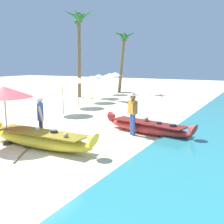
% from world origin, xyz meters
% --- Properties ---
extents(ground_plane, '(80.00, 80.00, 0.00)m').
position_xyz_m(ground_plane, '(0.00, 0.00, 0.00)').
color(ground_plane, beige).
extents(boat_yellow_foreground, '(4.46, 0.86, 0.86)m').
position_xyz_m(boat_yellow_foreground, '(0.41, -0.08, 0.30)').
color(boat_yellow_foreground, yellow).
rests_on(boat_yellow_foreground, ground).
extents(boat_red_midground, '(4.11, 1.55, 0.77)m').
position_xyz_m(boat_red_midground, '(2.90, 3.42, 0.26)').
color(boat_red_midground, red).
rests_on(boat_red_midground, ground).
extents(person_vendor_hatted, '(0.56, 0.47, 1.72)m').
position_xyz_m(person_vendor_hatted, '(2.45, 2.91, 1.00)').
color(person_vendor_hatted, '#3D5BA8').
rests_on(person_vendor_hatted, ground).
extents(person_tourist_customer, '(0.52, 0.54, 1.64)m').
position_xyz_m(person_tourist_customer, '(-0.13, 0.54, 0.92)').
color(person_tourist_customer, '#333842').
rests_on(person_tourist_customer, ground).
extents(patio_umbrella_large, '(1.93, 1.93, 2.04)m').
position_xyz_m(patio_umbrella_large, '(-0.94, -0.31, 1.84)').
color(patio_umbrella_large, '#B7B7BC').
rests_on(patio_umbrella_large, ground).
extents(parasol_row_0, '(1.60, 1.60, 1.91)m').
position_xyz_m(parasol_row_0, '(-2.84, 5.19, 1.75)').
color(parasol_row_0, '#8E6B47').
rests_on(parasol_row_0, ground).
extents(parasol_row_1, '(1.60, 1.60, 1.91)m').
position_xyz_m(parasol_row_1, '(-3.54, 7.61, 1.75)').
color(parasol_row_1, '#8E6B47').
rests_on(parasol_row_1, ground).
extents(parasol_row_2, '(1.60, 1.60, 1.91)m').
position_xyz_m(parasol_row_2, '(-4.02, 10.00, 1.75)').
color(parasol_row_2, '#8E6B47').
rests_on(parasol_row_2, ground).
extents(parasol_row_3, '(1.60, 1.60, 1.91)m').
position_xyz_m(parasol_row_3, '(-4.82, 12.27, 1.75)').
color(parasol_row_3, '#8E6B47').
rests_on(parasol_row_3, ground).
extents(parasol_row_4, '(1.60, 1.60, 1.91)m').
position_xyz_m(parasol_row_4, '(-5.30, 14.98, 1.75)').
color(parasol_row_4, '#8E6B47').
rests_on(parasol_row_4, ground).
extents(parasol_row_5, '(1.60, 1.60, 1.91)m').
position_xyz_m(parasol_row_5, '(-5.90, 17.09, 1.75)').
color(parasol_row_5, '#8E6B47').
rests_on(parasol_row_5, ground).
extents(palm_tree_tall_inland, '(2.85, 2.45, 7.05)m').
position_xyz_m(palm_tree_tall_inland, '(-6.45, 11.95, 5.51)').
color(palm_tree_tall_inland, brown).
rests_on(palm_tree_tall_inland, ground).
extents(palm_tree_leaning_seaward, '(2.46, 2.79, 5.85)m').
position_xyz_m(palm_tree_leaning_seaward, '(-4.94, 17.01, 4.71)').
color(palm_tree_leaning_seaward, brown).
rests_on(palm_tree_leaning_seaward, ground).
extents(paddle, '(0.99, 1.52, 0.05)m').
position_xyz_m(paddle, '(0.29, -0.69, 0.03)').
color(paddle, '#8E6B47').
rests_on(paddle, ground).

